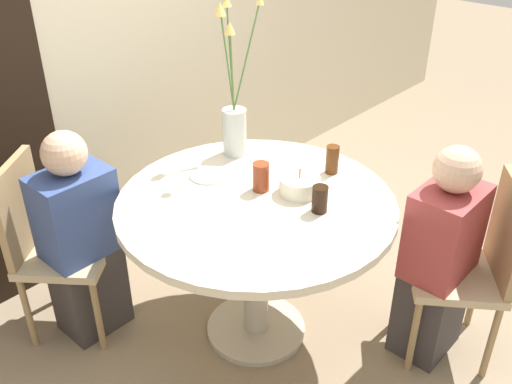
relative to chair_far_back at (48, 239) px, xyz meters
name	(u,v)px	position (x,y,z in m)	size (l,w,h in m)	color
ground_plane	(256,330)	(0.61, -0.77, -0.52)	(16.00, 16.00, 0.00)	#89755B
wall_back	(84,32)	(0.61, 0.42, 0.78)	(8.00, 0.05, 2.60)	beige
dining_table	(256,226)	(0.61, -0.77, 0.12)	(1.24, 1.24, 0.78)	beige
chair_far_back	(48,239)	(0.00, 0.00, 0.00)	(0.56, 0.56, 0.92)	tan
chair_left_flank	(476,262)	(1.19, -1.58, 0.00)	(0.56, 0.56, 0.92)	tan
birthday_cake	(299,185)	(0.79, -0.88, 0.30)	(0.18, 0.18, 0.12)	white
flower_vase	(234,116)	(0.88, -0.39, 0.46)	(0.33, 0.21, 0.76)	silver
side_plate	(209,175)	(0.62, -0.46, 0.26)	(0.18, 0.18, 0.01)	white
drink_glass_0	(261,177)	(0.69, -0.73, 0.32)	(0.08, 0.08, 0.13)	maroon
drink_glass_1	(320,199)	(0.73, -1.03, 0.32)	(0.07, 0.07, 0.12)	black
drink_glass_2	(332,160)	(1.04, -0.87, 0.32)	(0.06, 0.06, 0.14)	#51280F
person_boy	(81,243)	(0.10, -0.12, -0.01)	(0.34, 0.24, 1.08)	#383333
person_woman	(438,262)	(1.10, -1.45, -0.01)	(0.34, 0.24, 1.08)	#383333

